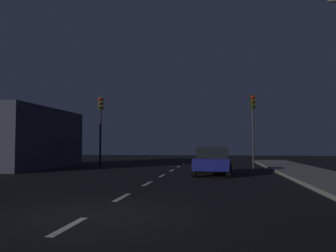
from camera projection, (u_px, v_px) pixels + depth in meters
ground_plane at (150, 182)px, 14.86m from camera, size 80.00×80.00×0.00m
lane_stripe_nearest at (69, 226)px, 6.75m from camera, size 0.16×1.60×0.01m
lane_stripe_second at (122, 197)px, 10.51m from camera, size 0.16×1.60×0.01m
lane_stripe_third at (148, 183)px, 14.27m from camera, size 0.16×1.60×0.01m
lane_stripe_fourth at (162, 176)px, 18.02m from camera, size 0.16×1.60×0.01m
lane_stripe_fifth at (172, 170)px, 21.78m from camera, size 0.16×1.60×0.01m
lane_stripe_sixth at (179, 167)px, 25.54m from camera, size 0.16×1.60×0.01m
lane_stripe_seventh at (184, 164)px, 29.30m from camera, size 0.16×1.60×0.01m
traffic_signal_left at (100, 118)px, 25.10m from camera, size 0.32×0.38×4.93m
traffic_signal_right at (253, 117)px, 23.63m from camera, size 0.32×0.38×4.86m
car_stopped_ahead at (213, 161)px, 18.41m from camera, size 2.01×4.11×1.44m
storefront_left at (23, 138)px, 24.18m from camera, size 4.69×9.53×4.01m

